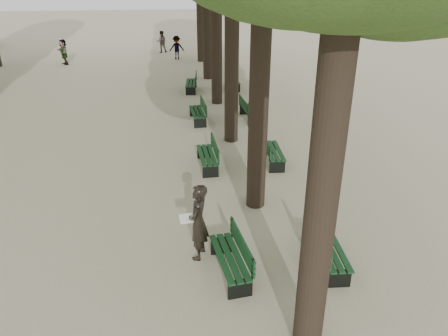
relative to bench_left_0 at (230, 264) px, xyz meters
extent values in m
plane|color=#B7AF8A|center=(-0.37, -0.05, -0.27)|extent=(120.00, 120.00, 0.00)
cylinder|color=#33261C|center=(1.13, -2.05, 3.48)|extent=(0.52, 0.52, 7.50)
cylinder|color=#33261C|center=(1.13, 2.95, 3.48)|extent=(0.52, 0.52, 7.50)
cylinder|color=#33261C|center=(1.13, 7.95, 3.48)|extent=(0.52, 0.52, 7.50)
cylinder|color=#33261C|center=(1.13, 12.95, 3.48)|extent=(0.52, 0.52, 7.50)
cylinder|color=#33261C|center=(1.13, 17.95, 3.48)|extent=(0.52, 0.52, 7.50)
cylinder|color=#33261C|center=(1.13, 22.95, 3.48)|extent=(0.52, 0.52, 7.50)
cube|color=black|center=(-0.02, 0.00, -0.05)|extent=(0.74, 1.85, 0.45)
cube|color=black|center=(-0.02, 0.00, 0.18)|extent=(0.76, 1.85, 0.04)
cube|color=black|center=(0.26, 0.03, 0.45)|extent=(0.27, 1.79, 0.40)
cube|color=black|center=(-0.02, 5.60, -0.05)|extent=(0.58, 1.82, 0.45)
cube|color=black|center=(-0.02, 5.60, 0.18)|extent=(0.60, 1.82, 0.04)
cube|color=black|center=(0.26, 5.61, 0.45)|extent=(0.11, 1.80, 0.40)
cube|color=black|center=(-0.02, 10.27, -0.05)|extent=(0.63, 1.83, 0.45)
cube|color=black|center=(-0.02, 10.27, 0.18)|extent=(0.65, 1.83, 0.04)
cube|color=black|center=(0.26, 10.28, 0.45)|extent=(0.15, 1.80, 0.40)
cube|color=black|center=(-0.02, 15.26, -0.05)|extent=(0.69, 1.84, 0.45)
cube|color=black|center=(-0.02, 15.26, 0.18)|extent=(0.71, 1.84, 0.04)
cube|color=black|center=(0.26, 15.23, 0.45)|extent=(0.21, 1.80, 0.40)
cube|color=black|center=(2.28, 0.06, -0.05)|extent=(0.61, 1.82, 0.45)
cube|color=black|center=(2.28, 0.06, 0.18)|extent=(0.63, 1.83, 0.04)
cube|color=black|center=(2.00, 0.08, 0.45)|extent=(0.13, 1.80, 0.40)
cube|color=black|center=(2.28, 5.67, -0.05)|extent=(0.60, 1.82, 0.45)
cube|color=black|center=(2.28, 5.67, 0.18)|extent=(0.62, 1.82, 0.04)
cube|color=black|center=(2.00, 5.69, 0.45)|extent=(0.12, 1.80, 0.40)
cube|color=black|center=(2.28, 10.25, -0.05)|extent=(0.63, 1.83, 0.45)
cube|color=black|center=(2.28, 10.25, 0.18)|extent=(0.65, 1.83, 0.04)
cube|color=black|center=(2.00, 10.23, 0.45)|extent=(0.15, 1.80, 0.40)
cube|color=black|center=(2.28, 15.46, -0.05)|extent=(0.59, 1.82, 0.45)
cube|color=black|center=(2.28, 15.46, 0.18)|extent=(0.61, 1.82, 0.04)
cube|color=black|center=(2.00, 15.45, 0.45)|extent=(0.11, 1.80, 0.40)
imported|color=black|center=(-0.63, 0.74, 0.66)|extent=(0.59, 0.83, 1.86)
cube|color=white|center=(-0.88, 0.74, 0.78)|extent=(0.37, 0.29, 0.12)
imported|color=#262628|center=(-1.59, 26.56, 0.53)|extent=(0.78, 0.34, 1.60)
imported|color=#262628|center=(-0.52, 23.83, 0.53)|extent=(1.05, 0.37, 1.61)
imported|color=#262628|center=(-8.06, 23.05, 0.55)|extent=(0.98, 1.51, 1.65)
camera|label=1|loc=(-1.09, -7.68, 6.01)|focal=35.00mm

